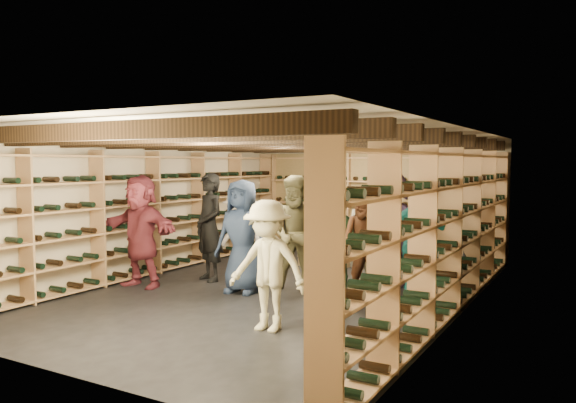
# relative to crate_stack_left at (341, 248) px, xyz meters

# --- Properties ---
(ground) EXTENTS (8.00, 8.00, 0.00)m
(ground) POSITION_rel_crate_stack_left_xyz_m (0.01, -2.30, -0.34)
(ground) COLOR black
(ground) RESTS_ON ground
(walls) EXTENTS (5.52, 8.02, 2.40)m
(walls) POSITION_rel_crate_stack_left_xyz_m (0.01, -2.30, 0.86)
(walls) COLOR #C2B497
(walls) RESTS_ON ground
(ceiling) EXTENTS (5.50, 8.00, 0.01)m
(ceiling) POSITION_rel_crate_stack_left_xyz_m (0.01, -2.30, 2.06)
(ceiling) COLOR #BDB5A2
(ceiling) RESTS_ON walls
(ceiling_joists) EXTENTS (5.40, 7.12, 0.18)m
(ceiling_joists) POSITION_rel_crate_stack_left_xyz_m (0.01, -2.30, 1.92)
(ceiling_joists) COLOR black
(ceiling_joists) RESTS_ON ground
(wine_rack_left) EXTENTS (0.32, 7.50, 2.15)m
(wine_rack_left) POSITION_rel_crate_stack_left_xyz_m (-2.56, -2.30, 0.74)
(wine_rack_left) COLOR #9D774C
(wine_rack_left) RESTS_ON ground
(wine_rack_right) EXTENTS (0.32, 7.50, 2.15)m
(wine_rack_right) POSITION_rel_crate_stack_left_xyz_m (2.58, -2.30, 0.74)
(wine_rack_right) COLOR #9D774C
(wine_rack_right) RESTS_ON ground
(wine_rack_back) EXTENTS (4.70, 0.30, 2.15)m
(wine_rack_back) POSITION_rel_crate_stack_left_xyz_m (0.01, 1.53, 0.73)
(wine_rack_back) COLOR #9D774C
(wine_rack_back) RESTS_ON ground
(crate_stack_left) EXTENTS (0.59, 0.49, 0.68)m
(crate_stack_left) POSITION_rel_crate_stack_left_xyz_m (0.00, 0.00, 0.00)
(crate_stack_left) COLOR tan
(crate_stack_left) RESTS_ON ground
(crate_stack_right) EXTENTS (0.54, 0.40, 0.34)m
(crate_stack_right) POSITION_rel_crate_stack_left_xyz_m (-0.48, -0.22, -0.17)
(crate_stack_right) COLOR tan
(crate_stack_right) RESTS_ON ground
(crate_loose) EXTENTS (0.54, 0.39, 0.17)m
(crate_loose) POSITION_rel_crate_stack_left_xyz_m (1.59, -0.66, -0.25)
(crate_loose) COLOR tan
(crate_loose) RESTS_ON ground
(person_1) EXTENTS (0.77, 0.66, 1.78)m
(person_1) POSITION_rel_crate_stack_left_xyz_m (-1.33, -2.31, 0.55)
(person_1) COLOR black
(person_1) RESTS_ON ground
(person_2) EXTENTS (1.02, 0.90, 1.76)m
(person_2) POSITION_rel_crate_stack_left_xyz_m (0.34, -2.32, 0.54)
(person_2) COLOR brown
(person_2) RESTS_ON ground
(person_3) EXTENTS (1.01, 0.60, 1.52)m
(person_3) POSITION_rel_crate_stack_left_xyz_m (0.96, -4.20, 0.42)
(person_3) COLOR beige
(person_3) RESTS_ON ground
(person_4) EXTENTS (1.08, 0.77, 1.71)m
(person_4) POSITION_rel_crate_stack_left_xyz_m (2.19, -2.40, 0.51)
(person_4) COLOR #197377
(person_4) RESTS_ON ground
(person_5) EXTENTS (1.64, 0.54, 1.77)m
(person_5) POSITION_rel_crate_stack_left_xyz_m (-2.00, -3.20, 0.54)
(person_5) COLOR maroon
(person_5) RESTS_ON ground
(person_6) EXTENTS (0.88, 0.63, 1.70)m
(person_6) POSITION_rel_crate_stack_left_xyz_m (-0.38, -2.75, 0.51)
(person_6) COLOR #1E2B47
(person_6) RESTS_ON ground
(person_7) EXTENTS (0.61, 0.45, 1.52)m
(person_7) POSITION_rel_crate_stack_left_xyz_m (1.01, -1.46, 0.42)
(person_7) COLOR gray
(person_7) RESTS_ON ground
(person_8) EXTENTS (0.79, 0.62, 1.60)m
(person_8) POSITION_rel_crate_stack_left_xyz_m (1.42, -2.27, 0.46)
(person_8) COLOR #4C2916
(person_8) RESTS_ON ground
(person_9) EXTENTS (1.08, 0.76, 1.51)m
(person_9) POSITION_rel_crate_stack_left_xyz_m (-0.76, -2.25, 0.42)
(person_9) COLOR #ADA49C
(person_9) RESTS_ON ground
(person_10) EXTENTS (0.93, 0.61, 1.48)m
(person_10) POSITION_rel_crate_stack_left_xyz_m (0.86, -2.07, 0.40)
(person_10) COLOR #234327
(person_10) RESTS_ON ground
(person_11) EXTENTS (1.77, 1.11, 1.82)m
(person_11) POSITION_rel_crate_stack_left_xyz_m (1.35, -1.03, 0.57)
(person_11) COLOR slate
(person_11) RESTS_ON ground
(person_12) EXTENTS (0.73, 0.49, 1.48)m
(person_12) POSITION_rel_crate_stack_left_xyz_m (2.19, -1.00, 0.40)
(person_12) COLOR #2F2F34
(person_12) RESTS_ON ground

